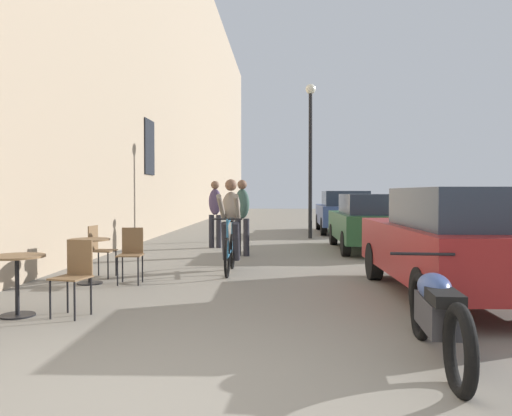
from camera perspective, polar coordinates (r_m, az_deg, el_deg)
The scene contains 15 objects.
ground_plane at distance 3.88m, azimuth -12.13°, elevation -20.36°, with size 88.00×88.00×0.00m, color gray.
building_facade_left at distance 18.72m, azimuth -11.26°, elevation 17.43°, with size 0.54×68.00×13.09m.
cafe_table_near at distance 6.72m, azimuth -24.94°, elevation -6.46°, with size 0.64×0.64×0.72m.
cafe_chair_near_toward_wall at distance 6.50m, azimuth -19.44°, elevation -6.69°, with size 0.45×0.45×0.89m.
cafe_table_mid at distance 8.68m, azimuth -17.94°, elevation -4.57°, with size 0.64×0.64×0.72m.
cafe_chair_mid_toward_street at distance 9.28m, azimuth -17.00°, elevation -4.18°, with size 0.41×0.41×0.89m.
cafe_chair_mid_toward_wall at distance 8.54m, azimuth -13.65°, elevation -4.66°, with size 0.40×0.40×0.89m.
cyclist_on_bicycle at distance 9.52m, azimuth -2.85°, elevation -2.20°, with size 0.52×1.76×1.74m.
pedestrian_near at distance 11.84m, azimuth -1.55°, elevation -0.56°, with size 0.38×0.30×1.75m.
pedestrian_mid at distance 13.65m, azimuth -4.55°, elevation -0.23°, with size 0.37×0.29×1.77m.
street_lamp at distance 16.55m, azimuth 6.05°, elevation 7.41°, with size 0.32×0.32×4.90m.
parked_car_nearest at distance 7.58m, azimuth 21.27°, elevation -3.47°, with size 1.89×4.31×1.52m.
parked_car_second at distance 13.28m, azimuth 12.47°, elevation -1.44°, with size 1.72×4.02×1.42m.
parked_car_third at distance 19.02m, azimuth 9.66°, elevation -0.35°, with size 1.84×4.29×1.52m.
parked_motorcycle at distance 4.81m, azimuth 19.41°, elevation -11.01°, with size 0.62×2.15×0.92m.
Camera 1 is at (0.94, -3.47, 1.45)m, focal length 36.13 mm.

